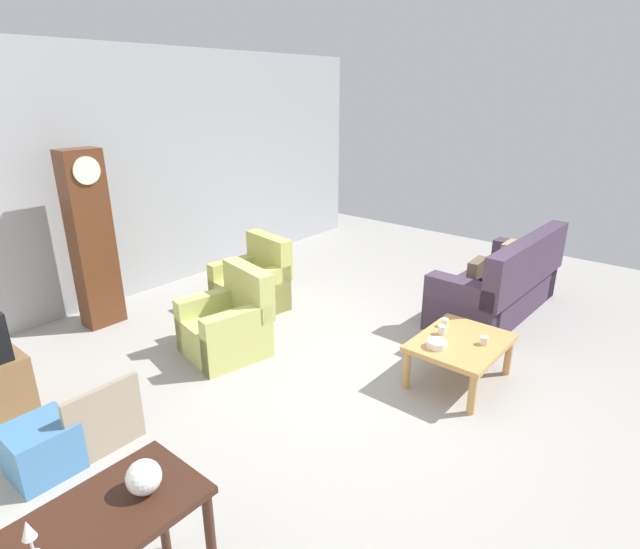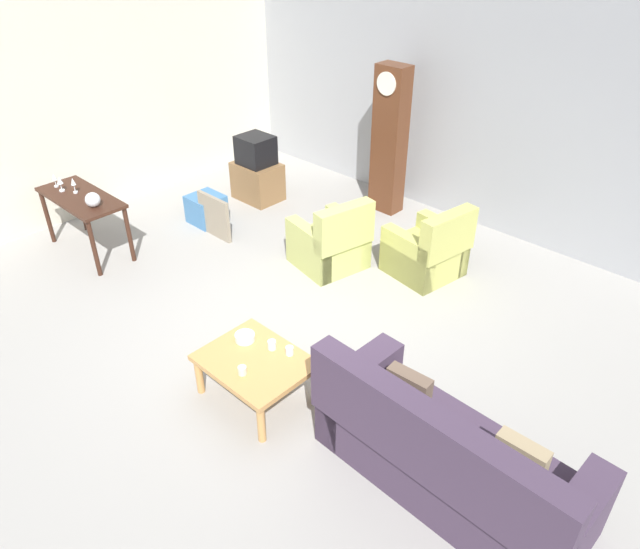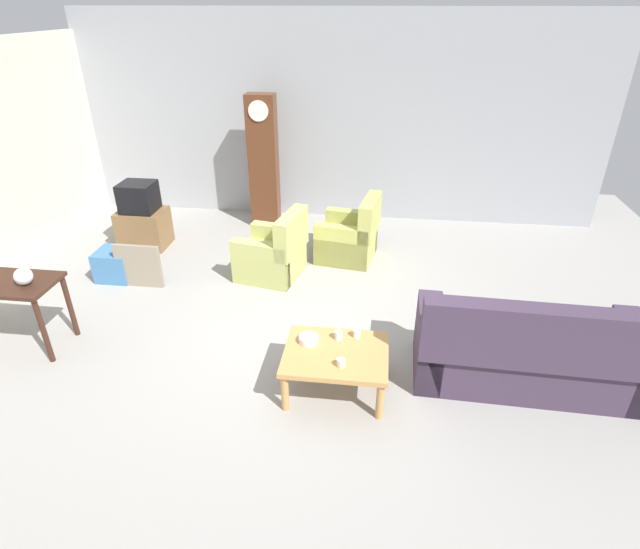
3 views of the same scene
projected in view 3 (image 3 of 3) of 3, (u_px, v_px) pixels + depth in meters
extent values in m
plane|color=#999691|center=(305.00, 332.00, 5.61)|extent=(10.40, 10.40, 0.00)
cube|color=#9EA0A5|center=(338.00, 120.00, 7.96)|extent=(8.40, 0.16, 3.20)
cube|color=#423347|center=(525.00, 360.00, 4.82)|extent=(2.12, 0.90, 0.44)
cube|color=#423347|center=(546.00, 339.00, 4.26)|extent=(2.10, 0.26, 0.60)
cube|color=#423347|center=(632.00, 360.00, 4.64)|extent=(0.26, 0.85, 0.68)
cube|color=#423347|center=(429.00, 341.00, 4.89)|extent=(0.26, 0.85, 0.68)
cube|color=#9E8966|center=(587.00, 328.00, 4.61)|extent=(0.36, 0.12, 0.36)
cube|color=brown|center=(480.00, 319.00, 4.74)|extent=(0.37, 0.14, 0.36)
cube|color=#B7BC66|center=(270.00, 261.00, 6.69)|extent=(0.90, 0.90, 0.40)
cube|color=#B7BC66|center=(291.00, 233.00, 6.38)|extent=(0.33, 0.78, 0.52)
cube|color=#B7BC66|center=(279.00, 246.00, 6.89)|extent=(0.78, 0.31, 0.60)
cube|color=#B7BC66|center=(260.00, 265.00, 6.40)|extent=(0.78, 0.31, 0.60)
cube|color=tan|center=(346.00, 244.00, 7.15)|extent=(0.87, 0.87, 0.40)
cube|color=tan|center=(370.00, 217.00, 6.85)|extent=(0.30, 0.78, 0.52)
cube|color=tan|center=(351.00, 230.00, 7.36)|extent=(0.78, 0.28, 0.60)
cube|color=tan|center=(341.00, 247.00, 6.85)|extent=(0.78, 0.28, 0.60)
cube|color=tan|center=(336.00, 354.00, 4.60)|extent=(0.96, 0.76, 0.05)
cylinder|color=tan|center=(285.00, 392.00, 4.47)|extent=(0.07, 0.07, 0.39)
cylinder|color=tan|center=(380.00, 401.00, 4.38)|extent=(0.07, 0.07, 0.39)
cylinder|color=tan|center=(297.00, 348.00, 5.03)|extent=(0.07, 0.07, 0.39)
cylinder|color=tan|center=(381.00, 355.00, 4.94)|extent=(0.07, 0.07, 0.39)
cylinder|color=#381E14|center=(44.00, 331.00, 4.99)|extent=(0.06, 0.06, 0.74)
cylinder|color=#381E14|center=(70.00, 306.00, 5.40)|extent=(0.06, 0.06, 0.74)
cube|color=#562D19|center=(264.00, 163.00, 7.84)|extent=(0.44, 0.28, 2.07)
cylinder|color=silver|center=(258.00, 111.00, 7.31)|extent=(0.30, 0.02, 0.30)
cube|color=brown|center=(144.00, 228.00, 7.47)|extent=(0.68, 0.52, 0.56)
cube|color=black|center=(138.00, 197.00, 7.23)|extent=(0.48, 0.44, 0.42)
cube|color=gray|center=(139.00, 266.00, 6.38)|extent=(0.60, 0.05, 0.58)
cube|color=teal|center=(116.00, 264.00, 6.63)|extent=(0.45, 0.44, 0.40)
sphere|color=silver|center=(23.00, 276.00, 4.95)|extent=(0.18, 0.18, 0.18)
cylinder|color=white|center=(357.00, 333.00, 4.78)|extent=(0.07, 0.07, 0.08)
cylinder|color=silver|center=(338.00, 335.00, 4.75)|extent=(0.08, 0.08, 0.09)
cylinder|color=beige|center=(341.00, 363.00, 4.39)|extent=(0.08, 0.08, 0.08)
cylinder|color=white|center=(309.00, 339.00, 4.70)|extent=(0.18, 0.18, 0.06)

